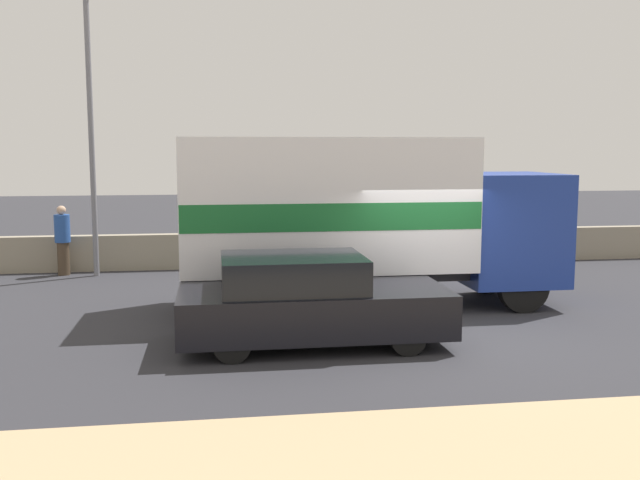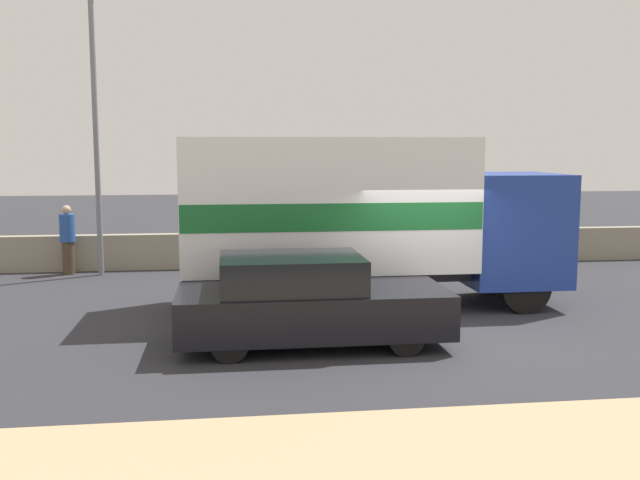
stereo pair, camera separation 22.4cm
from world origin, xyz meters
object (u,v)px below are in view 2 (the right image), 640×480
Objects in this scene: car_hatchback at (307,301)px; pedestrian at (68,239)px; street_lamp at (95,109)px; box_truck at (361,213)px.

car_hatchback is 2.47× the size of pedestrian.
street_lamp is 1.66× the size of car_hatchback.
pedestrian is (-5.44, 7.57, 0.19)m from car_hatchback.
pedestrian is at bearing 125.68° from car_hatchback.
car_hatchback is at bearing -57.99° from street_lamp.
car_hatchback is 9.32m from pedestrian.
box_truck is at bearing -37.32° from street_lamp.
box_truck is 4.30× the size of pedestrian.
street_lamp is 7.89m from box_truck.
box_truck reaches higher than pedestrian.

